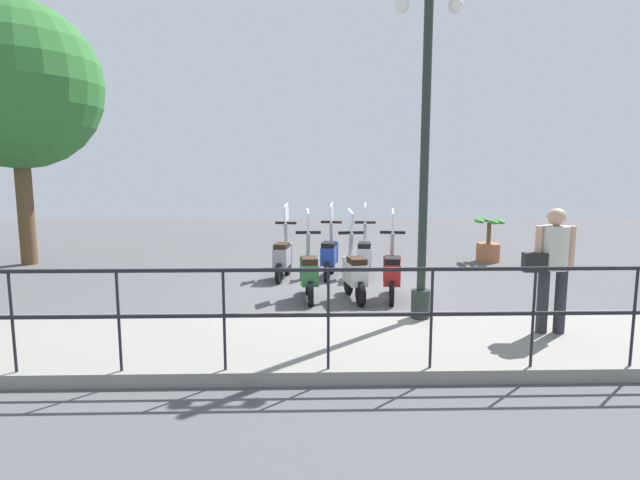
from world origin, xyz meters
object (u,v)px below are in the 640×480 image
object	(u,v)px
pedestrian_with_bag	(552,261)
scooter_far_2	(283,256)
lamp_post_near	(424,168)
scooter_near_2	(309,272)
potted_palm	(488,244)
scooter_near_1	(354,272)
scooter_far_0	(364,255)
scooter_far_1	(329,254)
scooter_near_0	(392,272)
tree_large	(16,86)

from	to	relation	value
pedestrian_with_bag	scooter_far_2	size ratio (longest dim) A/B	1.03
lamp_post_near	scooter_near_2	bearing A→B (deg)	43.72
pedestrian_with_bag	potted_palm	size ratio (longest dim) A/B	1.50
potted_palm	scooter_near_1	world-z (taller)	scooter_near_1
scooter_far_0	lamp_post_near	bearing A→B (deg)	-165.47
lamp_post_near	scooter_far_1	distance (m)	4.01
scooter_near_0	scooter_far_0	world-z (taller)	same
scooter_far_0	scooter_near_2	bearing A→B (deg)	153.79
tree_large	scooter_near_1	world-z (taller)	tree_large
scooter_near_1	scooter_far_0	xyz separation A→B (m)	(1.76, -0.38, 0.00)
scooter_far_1	scooter_far_2	xyz separation A→B (m)	(-0.14, 0.95, 0.00)
scooter_near_0	scooter_near_1	size ratio (longest dim) A/B	1.00
pedestrian_with_bag	scooter_near_2	size ratio (longest dim) A/B	1.03
potted_palm	scooter_far_2	bearing A→B (deg)	110.91
scooter_near_0	scooter_far_2	size ratio (longest dim) A/B	1.00
tree_large	scooter_far_1	size ratio (longest dim) A/B	3.93
potted_palm	scooter_far_1	world-z (taller)	scooter_far_1
pedestrian_with_bag	scooter_far_2	xyz separation A→B (m)	(3.99, 3.55, -0.60)
scooter_far_1	scooter_far_2	size ratio (longest dim) A/B	1.00
pedestrian_with_bag	scooter_near_1	size ratio (longest dim) A/B	1.03
scooter_near_2	scooter_far_1	world-z (taller)	same
tree_large	potted_palm	xyz separation A→B (m)	(0.04, -11.04, -3.68)
scooter_far_0	tree_large	bearing A→B (deg)	84.76
scooter_near_2	scooter_far_0	size ratio (longest dim) A/B	1.00
lamp_post_near	scooter_far_1	world-z (taller)	lamp_post_near
tree_large	scooter_near_1	size ratio (longest dim) A/B	3.93
tree_large	scooter_far_2	size ratio (longest dim) A/B	3.93
pedestrian_with_bag	scooter_far_0	xyz separation A→B (m)	(4.05, 1.88, -0.60)
scooter_near_0	scooter_far_1	xyz separation A→B (m)	(1.83, 0.99, 0.00)
lamp_post_near	tree_large	world-z (taller)	tree_large
pedestrian_with_bag	scooter_far_1	distance (m)	4.92
tree_large	lamp_post_near	bearing A→B (deg)	-122.00
lamp_post_near	scooter_far_0	world-z (taller)	lamp_post_near
tree_large	scooter_near_0	distance (m)	9.53
scooter_near_0	pedestrian_with_bag	bearing A→B (deg)	-135.76
potted_palm	scooter_far_0	world-z (taller)	scooter_far_0
potted_palm	scooter_far_0	xyz separation A→B (m)	(-1.82, 3.25, 0.04)
lamp_post_near	scooter_far_2	bearing A→B (deg)	32.27
lamp_post_near	scooter_near_1	world-z (taller)	lamp_post_near
scooter_near_2	scooter_far_2	bearing A→B (deg)	14.47
pedestrian_with_bag	potted_palm	distance (m)	6.06
tree_large	scooter_far_0	xyz separation A→B (m)	(-1.78, -7.80, -3.64)
tree_large	scooter_far_1	bearing A→B (deg)	-103.50
pedestrian_with_bag	scooter_far_0	size ratio (longest dim) A/B	1.03
scooter_far_1	scooter_near_0	bearing A→B (deg)	-141.30
pedestrian_with_bag	scooter_near_0	distance (m)	2.88
potted_palm	scooter_far_2	world-z (taller)	scooter_far_2
scooter_near_1	scooter_far_2	xyz separation A→B (m)	(1.71, 1.29, 0.00)
scooter_near_2	scooter_far_1	bearing A→B (deg)	-16.42
scooter_near_1	scooter_far_2	world-z (taller)	same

